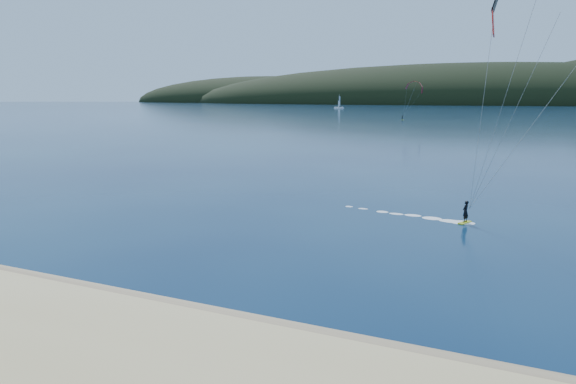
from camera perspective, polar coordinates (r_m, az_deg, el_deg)
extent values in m
plane|color=#081A3A|center=(21.26, -20.88, -17.44)|extent=(1800.00, 1800.00, 0.00)
cube|color=#866C4E|center=(24.27, -13.28, -13.21)|extent=(220.00, 2.50, 0.10)
ellipsoid|color=black|center=(735.87, 18.92, 9.54)|extent=(840.00, 280.00, 110.00)
ellipsoid|color=black|center=(885.41, -2.83, 10.23)|extent=(520.00, 220.00, 90.00)
cube|color=#B9C417|center=(41.77, 19.62, -3.31)|extent=(0.98, 1.47, 0.08)
imported|color=black|center=(41.57, 19.70, -2.12)|extent=(0.63, 0.75, 1.73)
cylinder|color=gray|center=(38.69, 24.16, 7.49)|extent=(0.02, 0.02, 14.98)
cube|color=#B9C417|center=(222.09, 13.00, 8.08)|extent=(0.91, 1.55, 0.08)
imported|color=black|center=(222.05, 13.01, 8.32)|extent=(0.93, 1.05, 1.81)
cylinder|color=gray|center=(218.26, 13.67, 9.84)|extent=(0.02, 0.02, 13.75)
cube|color=white|center=(434.31, 5.87, 9.59)|extent=(8.21, 2.93, 1.42)
cylinder|color=white|center=(434.22, 5.89, 10.33)|extent=(0.20, 0.20, 11.16)
cube|color=white|center=(435.56, 5.95, 10.33)|extent=(0.16, 2.64, 8.12)
cube|color=white|center=(432.68, 5.82, 10.06)|extent=(0.13, 2.03, 5.07)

